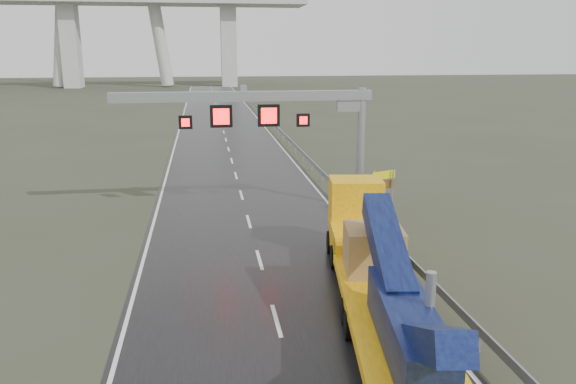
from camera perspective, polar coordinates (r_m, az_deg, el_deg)
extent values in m
cube|color=black|center=(54.83, -6.06, 4.33)|extent=(11.00, 200.00, 0.02)
cube|color=beige|center=(34.52, 7.20, -1.32)|extent=(1.20, 1.20, 0.30)
cylinder|color=#909398|center=(33.77, 7.38, 4.34)|extent=(0.48, 0.48, 7.20)
cube|color=#909398|center=(32.17, -4.51, 9.67)|extent=(14.80, 0.55, 0.55)
cube|color=#909398|center=(33.21, 6.19, 8.91)|extent=(1.40, 0.35, 0.90)
cube|color=#909398|center=(32.14, -4.53, 10.47)|extent=(0.35, 0.35, 0.35)
cube|color=black|center=(32.16, -6.80, 7.64)|extent=(1.25, 0.25, 1.25)
cube|color=#FF0C0C|center=(32.02, -6.79, 7.62)|extent=(0.90, 0.02, 0.90)
cube|color=black|center=(32.35, -1.97, 7.77)|extent=(1.25, 0.25, 1.25)
cube|color=#FF0C0C|center=(32.22, -1.95, 7.75)|extent=(0.90, 0.02, 0.90)
cube|color=black|center=(32.19, -10.37, 6.98)|extent=(0.75, 0.25, 0.75)
cube|color=#FF0C0C|center=(32.05, -10.38, 6.95)|extent=(0.54, 0.02, 0.54)
cube|color=black|center=(32.68, 1.54, 7.31)|extent=(0.75, 0.25, 0.75)
cube|color=#FF0C0C|center=(32.54, 1.59, 7.28)|extent=(0.54, 0.02, 0.54)
cube|color=beige|center=(157.43, -21.19, 13.68)|extent=(4.00, 6.00, 21.00)
cube|color=beige|center=(154.17, -6.05, 14.53)|extent=(4.00, 6.00, 21.00)
cube|color=yellow|center=(17.45, 11.18, -14.51)|extent=(4.49, 13.61, 0.33)
cube|color=yellow|center=(23.65, 7.81, -5.51)|extent=(2.62, 1.48, 0.48)
cube|color=yellow|center=(25.16, 7.29, -4.86)|extent=(2.85, 3.18, 1.15)
cube|color=yellow|center=(26.45, 6.87, -1.30)|extent=(2.63, 2.22, 2.48)
cube|color=black|center=(27.31, 6.63, -0.18)|extent=(2.18, 0.35, 1.15)
cube|color=#0E1141|center=(16.20, 12.03, -13.29)|extent=(2.11, 5.86, 1.34)
cube|color=#0E1141|center=(18.75, 10.02, -5.50)|extent=(1.67, 5.34, 2.44)
cube|color=#0E1141|center=(13.76, 14.40, -14.63)|extent=(1.37, 3.87, 2.31)
cylinder|color=#909398|center=(15.96, 14.23, -10.43)|extent=(0.32, 0.32, 1.53)
cube|color=#A17548|center=(21.48, 8.67, -5.78)|extent=(2.37, 2.37, 1.72)
cylinder|color=black|center=(19.76, 9.70, -12.56)|extent=(2.87, 1.33, 0.95)
cylinder|color=black|center=(26.79, 6.81, -5.05)|extent=(2.70, 1.40, 1.05)
cylinder|color=#909398|center=(32.53, 8.69, -0.16)|extent=(0.09, 0.09, 2.69)
cylinder|color=#909398|center=(32.87, 10.55, -0.08)|extent=(0.09, 0.09, 2.69)
cube|color=yellow|center=(32.45, 9.70, 1.70)|extent=(1.50, 0.59, 0.45)
cube|color=#553718|center=(32.57, 9.66, 0.74)|extent=(1.50, 0.59, 0.50)
cube|color=red|center=(33.38, 8.97, -1.23)|extent=(0.71, 0.55, 1.07)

